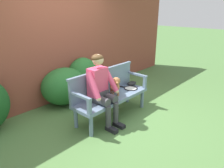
{
  "coord_description": "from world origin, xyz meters",
  "views": [
    {
      "loc": [
        -2.79,
        -2.54,
        2.08
      ],
      "look_at": [
        0.0,
        0.0,
        0.69
      ],
      "focal_mm": 33.82,
      "sensor_mm": 36.0,
      "label": 1
    }
  ],
  "objects_px": {
    "person_seated": "(101,87)",
    "dog_on_bench": "(115,86)",
    "garden_bench": "(112,99)",
    "tennis_racket": "(130,88)",
    "baseball_glove": "(132,83)"
  },
  "relations": [
    {
      "from": "person_seated",
      "to": "dog_on_bench",
      "type": "relative_size",
      "value": 3.31
    },
    {
      "from": "person_seated",
      "to": "dog_on_bench",
      "type": "height_order",
      "value": "person_seated"
    },
    {
      "from": "person_seated",
      "to": "tennis_racket",
      "type": "height_order",
      "value": "person_seated"
    },
    {
      "from": "garden_bench",
      "to": "tennis_racket",
      "type": "distance_m",
      "value": 0.56
    },
    {
      "from": "garden_bench",
      "to": "tennis_racket",
      "type": "xyz_separation_m",
      "value": [
        0.55,
        -0.0,
        0.07
      ]
    },
    {
      "from": "garden_bench",
      "to": "baseball_glove",
      "type": "xyz_separation_m",
      "value": [
        0.74,
        0.08,
        0.1
      ]
    },
    {
      "from": "garden_bench",
      "to": "dog_on_bench",
      "type": "relative_size",
      "value": 4.18
    },
    {
      "from": "dog_on_bench",
      "to": "tennis_racket",
      "type": "distance_m",
      "value": 0.51
    },
    {
      "from": "person_seated",
      "to": "baseball_glove",
      "type": "relative_size",
      "value": 5.97
    },
    {
      "from": "garden_bench",
      "to": "tennis_racket",
      "type": "height_order",
      "value": "tennis_racket"
    },
    {
      "from": "person_seated",
      "to": "baseball_glove",
      "type": "xyz_separation_m",
      "value": [
        1.05,
        0.1,
        -0.23
      ]
    },
    {
      "from": "person_seated",
      "to": "dog_on_bench",
      "type": "bearing_deg",
      "value": 1.18
    },
    {
      "from": "dog_on_bench",
      "to": "garden_bench",
      "type": "bearing_deg",
      "value": 173.94
    },
    {
      "from": "garden_bench",
      "to": "person_seated",
      "type": "distance_m",
      "value": 0.45
    },
    {
      "from": "tennis_racket",
      "to": "dog_on_bench",
      "type": "bearing_deg",
      "value": -179.19
    }
  ]
}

